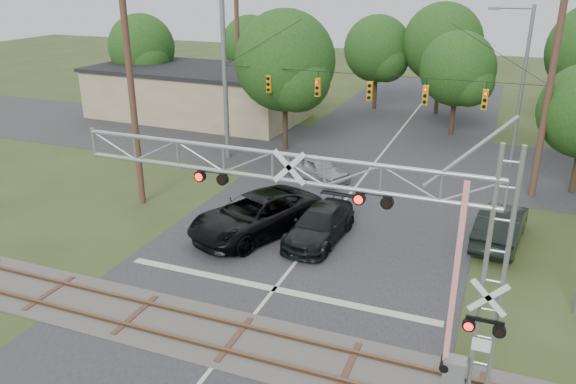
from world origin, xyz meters
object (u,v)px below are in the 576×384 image
at_px(crossing_gantry, 353,232).
at_px(sedan_silver, 317,168).
at_px(traffic_signal_span, 386,84).
at_px(car_dark, 320,225).
at_px(pickup_black, 256,215).
at_px(commercial_building, 198,92).
at_px(streetlight, 520,80).

distance_m(crossing_gantry, sedan_silver, 18.22).
xyz_separation_m(traffic_signal_span, car_dark, (-0.70, -9.63, -4.91)).
bearing_deg(car_dark, pickup_black, -168.45).
distance_m(pickup_black, commercial_building, 24.18).
height_order(crossing_gantry, commercial_building, crossing_gantry).
bearing_deg(streetlight, commercial_building, 170.23).
xyz_separation_m(crossing_gantry, commercial_building, (-21.17, 27.75, -2.81)).
distance_m(car_dark, sedan_silver, 8.21).
height_order(traffic_signal_span, car_dark, traffic_signal_span).
bearing_deg(car_dark, streetlight, 65.48).
distance_m(car_dark, commercial_building, 25.79).
height_order(car_dark, commercial_building, commercial_building).
bearing_deg(car_dark, commercial_building, 136.02).
relative_size(traffic_signal_span, pickup_black, 2.83).
relative_size(crossing_gantry, streetlight, 1.31).
bearing_deg(crossing_gantry, sedan_silver, 111.68).
height_order(crossing_gantry, car_dark, crossing_gantry).
relative_size(commercial_building, streetlight, 1.86).
bearing_deg(pickup_black, car_dark, 31.76).
height_order(crossing_gantry, sedan_silver, crossing_gantry).
xyz_separation_m(pickup_black, commercial_building, (-14.32, 19.44, 1.17)).
bearing_deg(commercial_building, sedan_silver, -35.22).
relative_size(car_dark, streetlight, 0.53).
bearing_deg(commercial_building, streetlight, -7.35).
distance_m(sedan_silver, commercial_building, 18.52).
bearing_deg(car_dark, sedan_silver, 113.14).
xyz_separation_m(commercial_building, streetlight, (25.22, -4.34, 3.43)).
relative_size(sedan_silver, commercial_building, 0.23).
bearing_deg(streetlight, crossing_gantry, -99.80).
xyz_separation_m(traffic_signal_span, commercial_building, (-18.07, 9.39, -3.55)).
bearing_deg(pickup_black, streetlight, 78.03).
xyz_separation_m(traffic_signal_span, pickup_black, (-3.75, -10.05, -4.72)).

